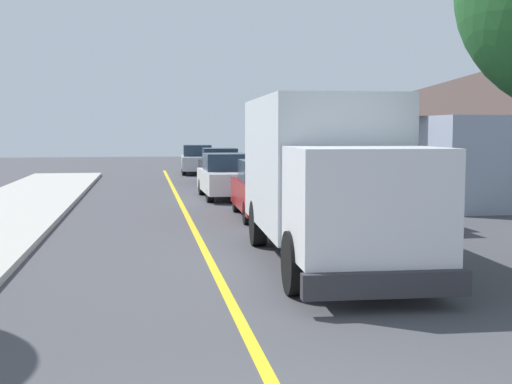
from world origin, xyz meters
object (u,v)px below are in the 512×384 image
object	(u,v)px
parked_car_mid	(226,177)
parked_car_furthest	(197,160)
parked_car_far	(220,166)
parked_van_across	(385,195)
box_truck	(325,171)
parked_car_near	(268,190)

from	to	relation	value
parked_car_mid	parked_car_furthest	world-z (taller)	same
parked_car_mid	parked_car_far	world-z (taller)	same
parked_car_far	parked_van_across	bearing A→B (deg)	-79.26
parked_car_furthest	parked_van_across	bearing A→B (deg)	-81.22
parked_van_across	parked_car_furthest	bearing A→B (deg)	98.78
box_truck	parked_van_across	distance (m)	5.74
parked_car_near	box_truck	bearing A→B (deg)	-91.14
parked_car_near	parked_van_across	distance (m)	3.47
box_truck	parked_car_mid	bearing A→B (deg)	91.84
parked_car_far	parked_car_furthest	xyz separation A→B (m)	(-0.54, 6.94, 0.00)
parked_car_far	parked_van_across	distance (m)	15.25
parked_car_mid	parked_car_far	distance (m)	7.29
parked_van_across	parked_car_far	bearing A→B (deg)	100.74
parked_car_mid	box_truck	bearing A→B (deg)	-88.16
parked_car_far	parked_car_mid	bearing A→B (deg)	-94.39
parked_car_far	parked_car_furthest	distance (m)	6.96
parked_car_mid	parked_car_far	size ratio (longest dim) A/B	1.00
parked_van_across	parked_car_mid	bearing A→B (deg)	113.78
box_truck	parked_car_far	xyz separation A→B (m)	(0.16, 19.78, -0.97)
parked_car_mid	parked_car_furthest	size ratio (longest dim) A/B	0.99
box_truck	parked_car_far	distance (m)	19.81
parked_car_mid	parked_van_across	distance (m)	8.43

